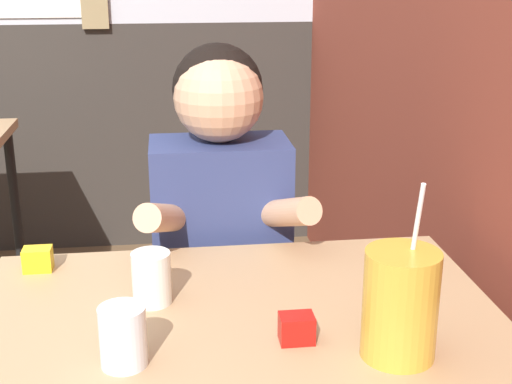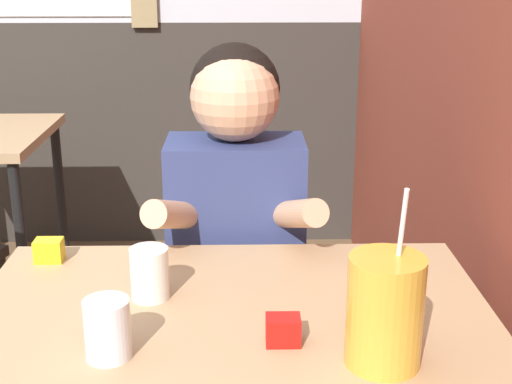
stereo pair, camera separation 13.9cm
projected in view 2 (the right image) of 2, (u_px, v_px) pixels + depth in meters
name	position (u px, v px, depth m)	size (l,w,h in m)	color
main_table	(231.00, 356.00, 1.34)	(0.99, 0.72, 0.76)	tan
person_seated	(236.00, 262.00, 1.83)	(0.42, 0.41, 1.20)	navy
cocktail_pitcher	(385.00, 311.00, 1.15)	(0.12, 0.12, 0.31)	gold
glass_near_pitcher	(108.00, 329.00, 1.18)	(0.08, 0.08, 0.10)	silver
glass_center	(150.00, 273.00, 1.38)	(0.08, 0.08, 0.10)	silver
condiment_ketchup	(283.00, 330.00, 1.23)	(0.06, 0.04, 0.05)	#B7140F
condiment_mustard	(49.00, 250.00, 1.56)	(0.06, 0.04, 0.05)	yellow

